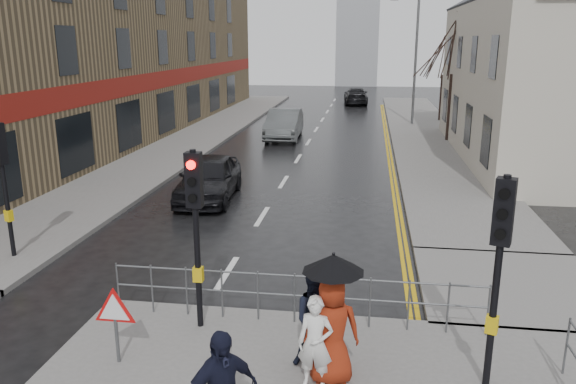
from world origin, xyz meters
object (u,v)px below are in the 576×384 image
(pedestrian_a, at_px, (315,343))
(pedestrian_b, at_px, (317,319))
(car_parked, at_px, (209,178))
(pedestrian_with_umbrella, at_px, (332,315))
(car_mid, at_px, (284,124))

(pedestrian_a, distance_m, pedestrian_b, 0.65)
(pedestrian_b, distance_m, car_parked, 11.07)
(pedestrian_a, relative_size, car_parked, 0.34)
(pedestrian_b, distance_m, pedestrian_with_umbrella, 0.59)
(pedestrian_a, bearing_deg, car_parked, 122.50)
(car_parked, bearing_deg, pedestrian_a, -69.67)
(car_mid, bearing_deg, car_parked, -94.83)
(pedestrian_with_umbrella, bearing_deg, pedestrian_a, -136.64)
(pedestrian_with_umbrella, bearing_deg, car_parked, 115.49)
(car_parked, bearing_deg, pedestrian_b, -68.46)
(pedestrian_with_umbrella, distance_m, car_parked, 11.58)
(car_mid, bearing_deg, pedestrian_a, -81.77)
(pedestrian_a, distance_m, car_parked, 11.67)
(car_parked, bearing_deg, car_mid, 83.07)
(pedestrian_b, relative_size, car_parked, 0.37)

